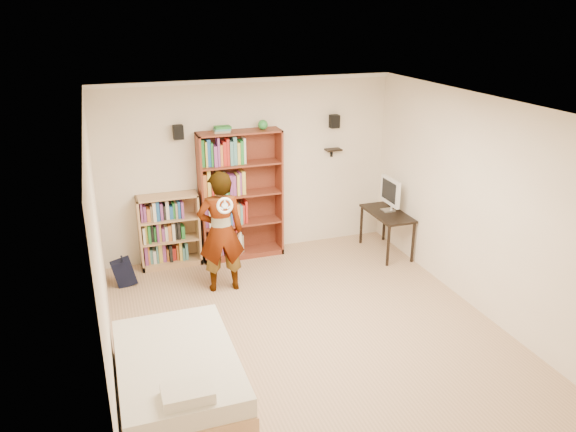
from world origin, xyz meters
name	(u,v)px	position (x,y,z in m)	size (l,w,h in m)	color
ground	(306,328)	(0.00, 0.00, 0.00)	(4.50, 5.00, 0.01)	tan
room_shell	(308,190)	(0.00, 0.00, 1.76)	(4.52, 5.02, 2.71)	white
crown_molding	(309,108)	(0.00, 0.00, 2.67)	(4.50, 5.00, 0.06)	white
speaker_left	(178,132)	(-1.05, 2.40, 2.00)	(0.14, 0.12, 0.20)	black
speaker_right	(334,121)	(1.35, 2.40, 2.00)	(0.14, 0.12, 0.20)	black
wall_shelf	(333,150)	(1.35, 2.41, 1.55)	(0.25, 0.16, 0.03)	black
tall_bookshelf	(241,196)	(-0.19, 2.32, 0.98)	(1.24, 0.36, 1.97)	maroon
low_bookshelf	(169,231)	(-1.29, 2.33, 0.55)	(0.88, 0.33, 1.10)	tan
computer_desk	(386,232)	(1.98, 1.70, 0.33)	(0.49, 0.98, 0.67)	black
imac	(389,195)	(2.03, 1.77, 0.93)	(0.10, 0.52, 0.52)	white
daybed	(178,369)	(-1.64, -0.69, 0.27)	(1.18, 1.81, 0.53)	silver
person	(221,232)	(-0.72, 1.33, 0.85)	(0.62, 0.40, 1.69)	black
wii_wheel	(225,206)	(-0.72, 1.02, 1.32)	(0.21, 0.21, 0.04)	white
navy_bag	(124,272)	(-2.01, 1.87, 0.20)	(0.30, 0.19, 0.41)	black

